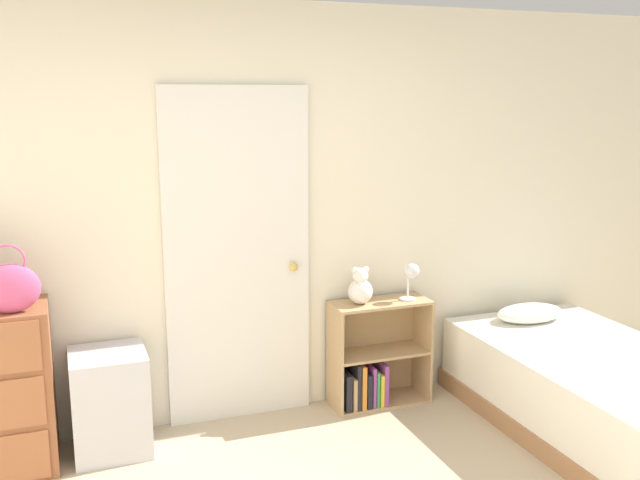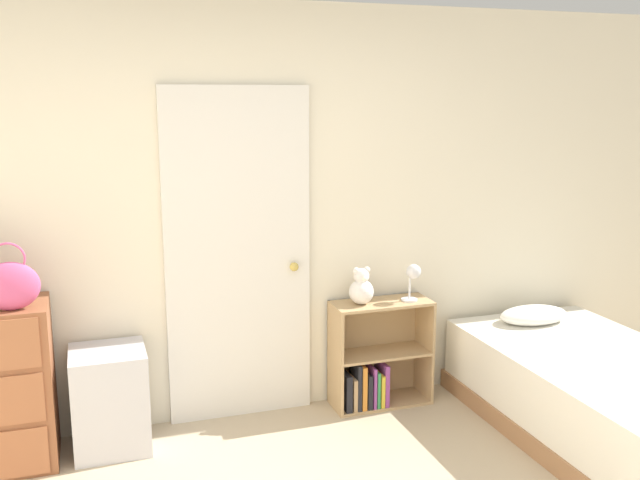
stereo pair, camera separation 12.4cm
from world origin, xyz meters
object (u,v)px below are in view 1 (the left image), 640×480
(bookshelf, at_px, (372,364))
(bed, at_px, (595,391))
(teddy_bear, at_px, (360,288))
(desk_lamp, at_px, (411,275))
(handbag, at_px, (10,288))
(storage_bin, at_px, (110,402))

(bookshelf, height_order, bed, bookshelf)
(teddy_bear, height_order, desk_lamp, desk_lamp)
(bookshelf, xyz_separation_m, desk_lamp, (0.25, -0.04, 0.59))
(bed, bearing_deg, handbag, 169.48)
(bookshelf, relative_size, teddy_bear, 2.87)
(handbag, distance_m, desk_lamp, 2.37)
(handbag, height_order, desk_lamp, handbag)
(teddy_bear, xyz_separation_m, bed, (1.21, -0.80, -0.55))
(storage_bin, distance_m, bed, 2.87)
(storage_bin, bearing_deg, handbag, -164.37)
(bookshelf, xyz_separation_m, bed, (1.12, -0.80, -0.02))
(bookshelf, height_order, teddy_bear, teddy_bear)
(desk_lamp, bearing_deg, bed, -41.06)
(bed, bearing_deg, teddy_bear, 146.64)
(handbag, height_order, bed, handbag)
(bed, bearing_deg, bookshelf, 144.39)
(storage_bin, height_order, bookshelf, bookshelf)
(storage_bin, bearing_deg, bed, -14.71)
(storage_bin, distance_m, desk_lamp, 1.99)
(handbag, xyz_separation_m, storage_bin, (0.46, 0.13, -0.75))
(handbag, bearing_deg, storage_bin, 15.63)
(handbag, bearing_deg, desk_lamp, 3.78)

